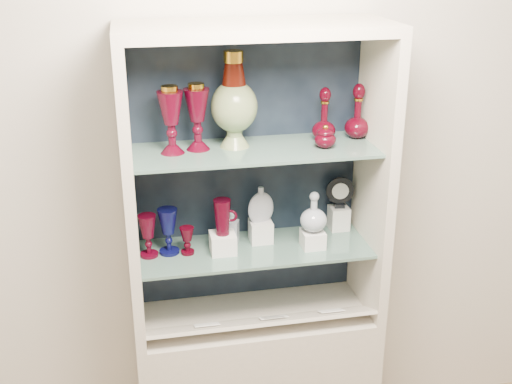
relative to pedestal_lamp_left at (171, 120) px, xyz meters
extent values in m
cube|color=beige|center=(0.31, 0.19, -0.20)|extent=(3.50, 0.02, 2.80)
cube|color=black|center=(0.31, 0.16, -0.27)|extent=(0.98, 0.02, 1.15)
cube|color=beige|center=(-0.17, -0.03, -0.27)|extent=(0.04, 0.40, 1.15)
cube|color=beige|center=(0.79, -0.03, -0.27)|extent=(0.04, 0.40, 1.15)
cube|color=beige|center=(0.31, -0.03, 0.32)|extent=(1.00, 0.40, 0.04)
cube|color=slate|center=(0.31, -0.01, -0.55)|extent=(0.92, 0.34, 0.01)
cube|color=slate|center=(0.31, -0.01, -0.13)|extent=(0.92, 0.34, 0.01)
cube|color=beige|center=(0.31, -0.14, -0.82)|extent=(0.92, 0.17, 0.09)
cube|color=white|center=(0.37, -0.14, -0.80)|extent=(0.10, 0.06, 0.03)
cube|color=white|center=(0.60, -0.14, -0.80)|extent=(0.10, 0.06, 0.03)
cube|color=white|center=(0.09, -0.14, -0.80)|extent=(0.10, 0.06, 0.03)
cube|color=white|center=(0.35, -0.14, -0.80)|extent=(0.10, 0.06, 0.03)
cube|color=silver|center=(0.18, -0.03, -0.51)|extent=(0.10, 0.10, 0.08)
cube|color=silver|center=(0.35, 0.04, -0.50)|extent=(0.09, 0.09, 0.09)
cube|color=silver|center=(0.54, -0.05, -0.51)|extent=(0.09, 0.09, 0.07)
cube|color=silver|center=(0.70, 0.10, -0.50)|extent=(0.08, 0.08, 0.10)
camera|label=1|loc=(-0.14, -2.29, 0.63)|focal=45.00mm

